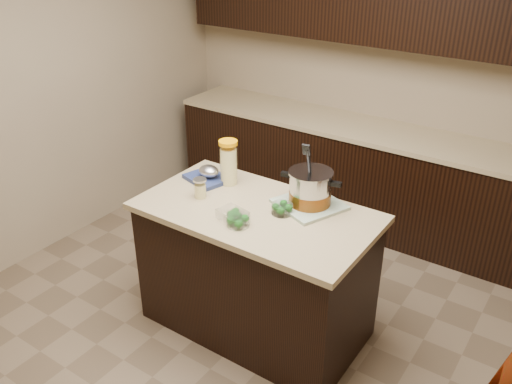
% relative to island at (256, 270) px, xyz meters
% --- Properties ---
extents(ground_plane, '(4.00, 4.00, 0.00)m').
position_rel_island_xyz_m(ground_plane, '(0.00, 0.00, -0.45)').
color(ground_plane, brown).
rests_on(ground_plane, ground).
extents(room_shell, '(4.04, 4.04, 2.72)m').
position_rel_island_xyz_m(room_shell, '(0.00, 0.00, 1.26)').
color(room_shell, tan).
rests_on(room_shell, ground).
extents(back_cabinets, '(3.60, 0.63, 2.33)m').
position_rel_island_xyz_m(back_cabinets, '(0.00, 1.74, 0.49)').
color(back_cabinets, black).
rests_on(back_cabinets, ground).
extents(island, '(1.46, 0.81, 0.90)m').
position_rel_island_xyz_m(island, '(0.00, 0.00, 0.00)').
color(island, black).
rests_on(island, ground).
extents(dish_towel, '(0.47, 0.47, 0.02)m').
position_rel_island_xyz_m(dish_towel, '(0.25, 0.23, 0.46)').
color(dish_towel, '#59845E').
rests_on(dish_towel, island).
extents(stock_pot, '(0.38, 0.32, 0.39)m').
position_rel_island_xyz_m(stock_pot, '(0.25, 0.22, 0.56)').
color(stock_pot, '#B7B7BC').
rests_on(stock_pot, dish_towel).
extents(lemonade_pitcher, '(0.15, 0.15, 0.30)m').
position_rel_island_xyz_m(lemonade_pitcher, '(-0.35, 0.19, 0.59)').
color(lemonade_pitcher, '#EDE090').
rests_on(lemonade_pitcher, island).
extents(mason_jar, '(0.11, 0.11, 0.14)m').
position_rel_island_xyz_m(mason_jar, '(-0.38, -0.07, 0.51)').
color(mason_jar, '#EDE090').
rests_on(mason_jar, island).
extents(broccoli_tub_left, '(0.13, 0.13, 0.06)m').
position_rel_island_xyz_m(broccoli_tub_left, '(0.15, 0.05, 0.48)').
color(broccoli_tub_left, silver).
rests_on(broccoli_tub_left, island).
extents(broccoli_tub_right, '(0.18, 0.18, 0.06)m').
position_rel_island_xyz_m(broccoli_tub_right, '(0.02, -0.22, 0.48)').
color(broccoli_tub_right, silver).
rests_on(broccoli_tub_right, island).
extents(broccoli_tub_rect, '(0.19, 0.16, 0.06)m').
position_rel_island_xyz_m(broccoli_tub_rect, '(-0.04, -0.18, 0.48)').
color(broccoli_tub_rect, silver).
rests_on(broccoli_tub_rect, island).
extents(blue_tray, '(0.33, 0.29, 0.11)m').
position_rel_island_xyz_m(blue_tray, '(-0.49, 0.15, 0.48)').
color(blue_tray, navy).
rests_on(blue_tray, island).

